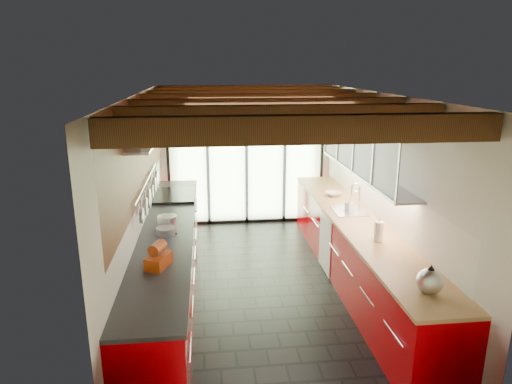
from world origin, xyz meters
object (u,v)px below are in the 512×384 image
(stand_mixer, at_px, (158,257))
(soap_bottle, at_px, (350,205))
(kettle, at_px, (430,280))
(bowl, at_px, (333,194))
(paper_towel, at_px, (379,232))

(stand_mixer, relative_size, soap_bottle, 1.66)
(kettle, relative_size, bowl, 1.35)
(paper_towel, bearing_deg, kettle, -90.00)
(kettle, bearing_deg, stand_mixer, 161.64)
(kettle, distance_m, soap_bottle, 2.42)
(paper_towel, xyz_separation_m, soap_bottle, (0.00, 1.13, -0.01))
(bowl, bearing_deg, stand_mixer, -136.55)
(paper_towel, xyz_separation_m, bowl, (0.00, 1.97, -0.09))
(stand_mixer, distance_m, kettle, 2.68)
(soap_bottle, height_order, bowl, soap_bottle)
(bowl, bearing_deg, paper_towel, -90.00)
(stand_mixer, height_order, paper_towel, paper_towel)
(paper_towel, height_order, bowl, paper_towel)
(kettle, bearing_deg, paper_towel, 90.00)
(kettle, height_order, soap_bottle, kettle)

